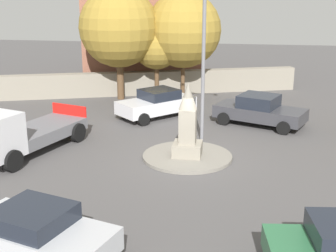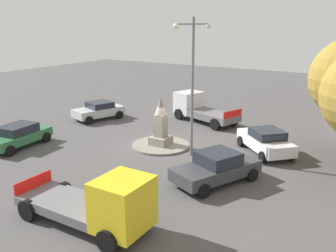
{
  "view_description": "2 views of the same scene",
  "coord_description": "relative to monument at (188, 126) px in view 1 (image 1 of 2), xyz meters",
  "views": [
    {
      "loc": [
        1.93,
        -17.45,
        6.59
      ],
      "look_at": [
        -0.7,
        -0.54,
        1.47
      ],
      "focal_mm": 49.63,
      "sensor_mm": 36.0,
      "label": 1
    },
    {
      "loc": [
        18.01,
        12.04,
        7.45
      ],
      "look_at": [
        0.56,
        0.89,
        1.57
      ],
      "focal_mm": 39.31,
      "sensor_mm": 36.0,
      "label": 2
    }
  ],
  "objects": [
    {
      "name": "tree_near_wall",
      "position": [
        -5.22,
        9.62,
        2.96
      ],
      "size": [
        4.71,
        4.71,
        6.69
      ],
      "color": "brown",
      "rests_on": "ground"
    },
    {
      "name": "car_white_near_island",
      "position": [
        -2.29,
        5.85,
        -0.6
      ],
      "size": [
        4.1,
        4.18,
        1.48
      ],
      "color": "silver",
      "rests_on": "ground"
    },
    {
      "name": "streetlamp",
      "position": [
        0.38,
        2.37,
        3.36
      ],
      "size": [
        3.83,
        0.28,
        7.72
      ],
      "color": "slate",
      "rests_on": "ground"
    },
    {
      "name": "stone_boundary_wall",
      "position": [
        -3.83,
        11.16,
        -0.62
      ],
      "size": [
        18.74,
        7.02,
        1.48
      ],
      "primitive_type": "cube",
      "rotation": [
        0.0,
        0.0,
        3.47
      ],
      "color": "gray",
      "rests_on": "ground"
    },
    {
      "name": "car_silver_approaching",
      "position": [
        -2.86,
        -7.8,
        -0.63
      ],
      "size": [
        4.21,
        2.91,
        1.39
      ],
      "color": "#B7BABF",
      "rests_on": "ground"
    },
    {
      "name": "ground_plane",
      "position": [
        0.0,
        0.0,
        -1.36
      ],
      "size": [
        80.0,
        80.0,
        0.0
      ],
      "primitive_type": "plane",
      "color": "#4F4C4C"
    },
    {
      "name": "truck_white_passing",
      "position": [
        -6.8,
        -0.92,
        -0.39
      ],
      "size": [
        3.61,
        5.77,
        2.09
      ],
      "color": "silver",
      "rests_on": "ground"
    },
    {
      "name": "car_dark_grey_far_side",
      "position": [
        2.99,
        5.2,
        -0.6
      ],
      "size": [
        4.73,
        3.37,
        1.52
      ],
      "color": "#38383D",
      "rests_on": "ground"
    },
    {
      "name": "tree_mid_cluster",
      "position": [
        -3.1,
        10.35,
        1.83
      ],
      "size": [
        2.84,
        2.84,
        4.63
      ],
      "color": "brown",
      "rests_on": "ground"
    },
    {
      "name": "traffic_island",
      "position": [
        0.0,
        0.0,
        -1.3
      ],
      "size": [
        3.6,
        3.6,
        0.12
      ],
      "primitive_type": "cylinder",
      "color": "gray",
      "rests_on": "ground"
    },
    {
      "name": "tree_far_corner",
      "position": [
        -1.55,
        10.89,
        2.76
      ],
      "size": [
        4.58,
        4.58,
        6.42
      ],
      "color": "brown",
      "rests_on": "ground"
    },
    {
      "name": "monument",
      "position": [
        0.0,
        0.0,
        0.0
      ],
      "size": [
        1.13,
        1.13,
        2.95
      ],
      "color": "gray",
      "rests_on": "traffic_island"
    }
  ]
}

